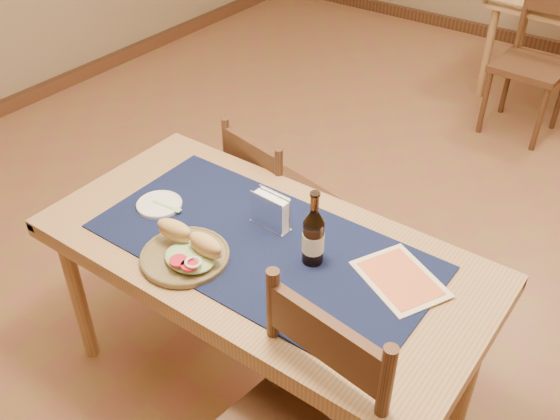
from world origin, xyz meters
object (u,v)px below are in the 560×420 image
Objects in this scene: beer_bottle at (313,237)px; main_table at (264,264)px; sandwich_plate at (187,252)px; chair_main_far at (276,201)px; napkin_holder at (270,212)px.

main_table is at bearing -168.68° from beer_bottle.
sandwich_plate is at bearing -127.93° from main_table.
sandwich_plate is 0.43m from beer_bottle.
chair_main_far is 2.85× the size of sandwich_plate.
napkin_holder reaches higher than main_table.
chair_main_far is 5.52× the size of napkin_holder.
beer_bottle reaches higher than napkin_holder.
beer_bottle is (0.34, 0.24, 0.07)m from sandwich_plate.
chair_main_far is at bearing 104.62° from sandwich_plate.
main_table is 1.84× the size of chair_main_far.
main_table is at bearing 52.07° from sandwich_plate.
beer_bottle reaches higher than chair_main_far.
beer_bottle is (0.18, 0.04, 0.19)m from main_table.
sandwich_plate is 1.09× the size of beer_bottle.
chair_main_far is (-0.37, 0.57, -0.22)m from main_table.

